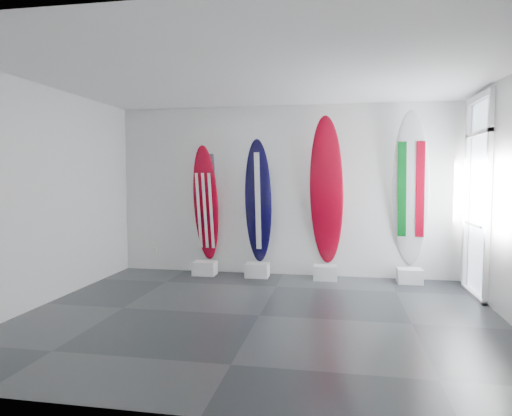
% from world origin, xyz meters
% --- Properties ---
extents(floor, '(6.00, 6.00, 0.00)m').
position_xyz_m(floor, '(0.00, 0.00, 0.00)').
color(floor, black).
rests_on(floor, ground).
extents(ceiling, '(6.00, 6.00, 0.00)m').
position_xyz_m(ceiling, '(0.00, 0.00, 3.00)').
color(ceiling, white).
rests_on(ceiling, wall_back).
extents(wall_back, '(6.00, 0.00, 6.00)m').
position_xyz_m(wall_back, '(0.00, 2.50, 1.50)').
color(wall_back, silver).
rests_on(wall_back, ground).
extents(wall_front, '(6.00, 0.00, 6.00)m').
position_xyz_m(wall_front, '(0.00, -2.50, 1.50)').
color(wall_front, silver).
rests_on(wall_front, ground).
extents(wall_left, '(0.00, 5.00, 5.00)m').
position_xyz_m(wall_left, '(-3.00, 0.00, 1.50)').
color(wall_left, silver).
rests_on(wall_left, ground).
extents(display_block_usa, '(0.40, 0.30, 0.24)m').
position_xyz_m(display_block_usa, '(-1.37, 2.18, 0.12)').
color(display_block_usa, silver).
rests_on(display_block_usa, floor).
extents(surfboard_usa, '(0.51, 0.43, 2.07)m').
position_xyz_m(surfboard_usa, '(-1.37, 2.28, 1.27)').
color(surfboard_usa, maroon).
rests_on(surfboard_usa, display_block_usa).
extents(display_block_navy, '(0.40, 0.30, 0.24)m').
position_xyz_m(display_block_navy, '(-0.42, 2.18, 0.12)').
color(display_block_navy, silver).
rests_on(display_block_navy, floor).
extents(surfboard_navy, '(0.52, 0.32, 2.17)m').
position_xyz_m(surfboard_navy, '(-0.42, 2.28, 1.32)').
color(surfboard_navy, black).
rests_on(surfboard_navy, display_block_navy).
extents(display_block_swiss, '(0.40, 0.30, 0.24)m').
position_xyz_m(display_block_swiss, '(0.76, 2.18, 0.12)').
color(display_block_swiss, silver).
rests_on(display_block_swiss, floor).
extents(surfboard_swiss, '(0.64, 0.51, 2.53)m').
position_xyz_m(surfboard_swiss, '(0.76, 2.28, 1.50)').
color(surfboard_swiss, maroon).
rests_on(surfboard_swiss, display_block_swiss).
extents(display_block_italy, '(0.40, 0.30, 0.24)m').
position_xyz_m(display_block_italy, '(2.13, 2.18, 0.12)').
color(display_block_italy, silver).
rests_on(display_block_italy, floor).
extents(surfboard_italy, '(0.68, 0.62, 2.59)m').
position_xyz_m(surfboard_italy, '(2.13, 2.28, 1.53)').
color(surfboard_italy, white).
rests_on(surfboard_italy, display_block_italy).
extents(wall_outlet, '(0.09, 0.02, 0.13)m').
position_xyz_m(wall_outlet, '(-2.45, 2.48, 0.35)').
color(wall_outlet, silver).
rests_on(wall_outlet, wall_back).
extents(glass_door, '(0.12, 1.16, 2.85)m').
position_xyz_m(glass_door, '(2.97, 1.55, 1.43)').
color(glass_door, white).
rests_on(glass_door, floor).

